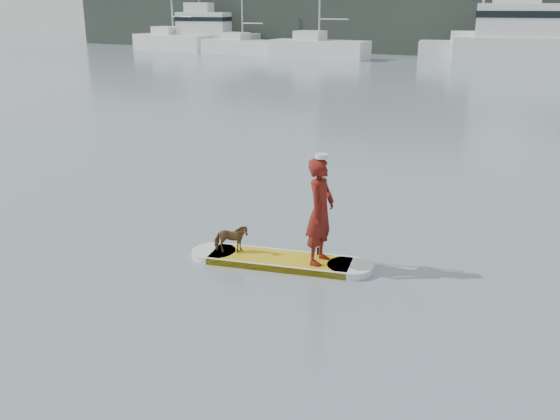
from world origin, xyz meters
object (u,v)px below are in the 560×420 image
at_px(dog, 231,239).
at_px(motor_yacht_a, 530,36).
at_px(paddler, 320,211).
at_px(sailboat_c, 318,48).
at_px(sailboat_a, 173,41).
at_px(sailboat_d, 478,49).
at_px(sailboat_b, 242,45).
at_px(paddleboard, 280,260).
at_px(motor_yacht_b, 209,33).

xyz_separation_m(dog, motor_yacht_a, (0.12, 42.34, 1.64)).
bearing_deg(motor_yacht_a, paddler, -97.51).
bearing_deg(sailboat_c, sailboat_a, 171.40).
bearing_deg(motor_yacht_a, sailboat_c, -179.89).
bearing_deg(sailboat_c, sailboat_d, 14.64).
height_order(sailboat_a, motor_yacht_a, sailboat_a).
height_order(paddler, dog, paddler).
relative_size(sailboat_b, sailboat_d, 0.85).
xyz_separation_m(dog, sailboat_c, (-15.90, 39.62, 0.49)).
xyz_separation_m(paddler, sailboat_d, (-5.27, 42.52, -0.08)).
xyz_separation_m(paddleboard, sailboat_b, (-24.69, 40.52, 0.73)).
bearing_deg(paddler, dog, 100.12).
xyz_separation_m(paddleboard, motor_yacht_a, (-0.77, 42.15, 1.96)).
bearing_deg(dog, motor_yacht_a, -30.73).
bearing_deg(sailboat_c, sailboat_b, 172.06).
relative_size(paddler, motor_yacht_b, 0.20).
relative_size(paddler, sailboat_a, 0.15).
distance_m(paddleboard, sailboat_b, 47.46).
xyz_separation_m(paddler, motor_yacht_a, (-1.46, 42.01, 0.98)).
bearing_deg(motor_yacht_b, sailboat_d, -11.51).
height_order(paddler, sailboat_a, sailboat_a).
distance_m(dog, motor_yacht_a, 42.37).
distance_m(sailboat_b, motor_yacht_a, 24.01).
height_order(paddleboard, paddler, paddler).
bearing_deg(motor_yacht_b, paddleboard, -65.25).
distance_m(sailboat_c, sailboat_d, 12.64).
bearing_deg(paddler, sailboat_d, 5.48).
height_order(sailboat_d, motor_yacht_b, sailboat_d).
bearing_deg(sailboat_d, paddler, -94.51).
bearing_deg(sailboat_b, dog, -55.68).
xyz_separation_m(sailboat_b, sailboat_d, (20.12, 2.15, 0.17)).
relative_size(paddleboard, motor_yacht_b, 0.35).
bearing_deg(motor_yacht_b, motor_yacht_a, -12.32).
bearing_deg(paddleboard, motor_yacht_a, 79.34).
bearing_deg(sailboat_c, dog, -68.29).
bearing_deg(sailboat_a, paddler, -42.85).
xyz_separation_m(sailboat_c, sailboat_d, (12.22, 3.23, 0.09)).
bearing_deg(sailboat_a, motor_yacht_b, 31.89).
height_order(sailboat_a, sailboat_b, sailboat_a).
bearing_deg(paddler, sailboat_a, 37.59).
relative_size(sailboat_b, sailboat_c, 0.97).
relative_size(paddleboard, paddler, 1.77).
distance_m(paddleboard, paddler, 1.21).
xyz_separation_m(sailboat_c, motor_yacht_a, (16.02, 2.71, 1.15)).
bearing_deg(paddleboard, motor_yacht_b, 113.06).
bearing_deg(paddleboard, sailboat_b, 109.65).
bearing_deg(dog, sailboat_c, -8.70).
relative_size(paddler, motor_yacht_a, 0.15).
bearing_deg(sailboat_c, paddler, -66.16).
relative_size(paddleboard, sailboat_b, 0.28).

